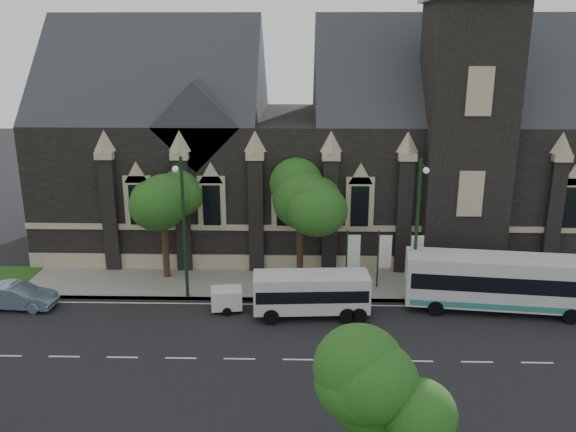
{
  "coord_description": "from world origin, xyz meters",
  "views": [
    {
      "loc": [
        3.15,
        -26.84,
        15.61
      ],
      "look_at": [
        2.32,
        6.0,
        5.81
      ],
      "focal_mm": 37.17,
      "sensor_mm": 36.0,
      "label": 1
    }
  ],
  "objects_px": {
    "banner_flag_left": "(351,254)",
    "sedan": "(17,296)",
    "banner_flag_center": "(383,255)",
    "street_lamp_mid": "(183,221)",
    "tree_park_east": "(392,382)",
    "street_lamp_near": "(418,223)",
    "tour_coach": "(506,282)",
    "tree_walk_left": "(166,196)",
    "tree_walk_right": "(304,195)",
    "box_trailer": "(227,298)",
    "shuttle_bus": "(312,292)",
    "banner_flag_right": "(414,255)"
  },
  "relations": [
    {
      "from": "box_trailer",
      "to": "tree_park_east",
      "type": "bearing_deg",
      "value": -71.25
    },
    {
      "from": "tree_walk_right",
      "to": "street_lamp_near",
      "type": "bearing_deg",
      "value": -28.06
    },
    {
      "from": "tree_walk_right",
      "to": "tree_walk_left",
      "type": "relative_size",
      "value": 1.02
    },
    {
      "from": "box_trailer",
      "to": "sedan",
      "type": "relative_size",
      "value": 0.58
    },
    {
      "from": "box_trailer",
      "to": "sedan",
      "type": "distance_m",
      "value": 12.67
    },
    {
      "from": "box_trailer",
      "to": "banner_flag_center",
      "type": "bearing_deg",
      "value": 11.59
    },
    {
      "from": "tree_park_east",
      "to": "tree_walk_right",
      "type": "distance_m",
      "value": 20.29
    },
    {
      "from": "box_trailer",
      "to": "sedan",
      "type": "bearing_deg",
      "value": 171.75
    },
    {
      "from": "banner_flag_center",
      "to": "shuttle_bus",
      "type": "relative_size",
      "value": 0.59
    },
    {
      "from": "shuttle_bus",
      "to": "banner_flag_right",
      "type": "bearing_deg",
      "value": 27.32
    },
    {
      "from": "tree_walk_right",
      "to": "banner_flag_center",
      "type": "height_order",
      "value": "tree_walk_right"
    },
    {
      "from": "tree_walk_right",
      "to": "shuttle_bus",
      "type": "distance_m",
      "value": 7.12
    },
    {
      "from": "tree_park_east",
      "to": "banner_flag_center",
      "type": "relative_size",
      "value": 1.57
    },
    {
      "from": "banner_flag_left",
      "to": "shuttle_bus",
      "type": "relative_size",
      "value": 0.59
    },
    {
      "from": "tree_walk_left",
      "to": "box_trailer",
      "type": "relative_size",
      "value": 2.84
    },
    {
      "from": "shuttle_bus",
      "to": "box_trailer",
      "type": "height_order",
      "value": "shuttle_bus"
    },
    {
      "from": "banner_flag_left",
      "to": "sedan",
      "type": "height_order",
      "value": "banner_flag_left"
    },
    {
      "from": "tree_walk_right",
      "to": "box_trailer",
      "type": "distance_m",
      "value": 8.49
    },
    {
      "from": "tree_walk_right",
      "to": "tour_coach",
      "type": "height_order",
      "value": "tree_walk_right"
    },
    {
      "from": "banner_flag_left",
      "to": "box_trailer",
      "type": "bearing_deg",
      "value": -155.86
    },
    {
      "from": "shuttle_bus",
      "to": "tree_park_east",
      "type": "bearing_deg",
      "value": -83.84
    },
    {
      "from": "tree_park_east",
      "to": "tour_coach",
      "type": "bearing_deg",
      "value": 59.54
    },
    {
      "from": "tree_walk_right",
      "to": "banner_flag_center",
      "type": "xyz_separation_m",
      "value": [
        5.08,
        -1.71,
        -3.43
      ]
    },
    {
      "from": "banner_flag_right",
      "to": "shuttle_bus",
      "type": "height_order",
      "value": "banner_flag_right"
    },
    {
      "from": "tree_walk_left",
      "to": "banner_flag_center",
      "type": "xyz_separation_m",
      "value": [
        14.08,
        -1.7,
        -3.35
      ]
    },
    {
      "from": "street_lamp_near",
      "to": "banner_flag_right",
      "type": "distance_m",
      "value": 3.34
    },
    {
      "from": "banner_flag_center",
      "to": "street_lamp_mid",
      "type": "bearing_deg",
      "value": -171.18
    },
    {
      "from": "tree_park_east",
      "to": "banner_flag_center",
      "type": "distance_m",
      "value": 18.58
    },
    {
      "from": "banner_flag_center",
      "to": "box_trailer",
      "type": "distance_m",
      "value": 10.32
    },
    {
      "from": "tree_walk_right",
      "to": "box_trailer",
      "type": "bearing_deg",
      "value": -131.53
    },
    {
      "from": "street_lamp_near",
      "to": "tour_coach",
      "type": "bearing_deg",
      "value": -12.07
    },
    {
      "from": "tree_park_east",
      "to": "banner_flag_left",
      "type": "relative_size",
      "value": 1.57
    },
    {
      "from": "banner_flag_center",
      "to": "box_trailer",
      "type": "height_order",
      "value": "banner_flag_center"
    },
    {
      "from": "tour_coach",
      "to": "banner_flag_center",
      "type": "bearing_deg",
      "value": 162.97
    },
    {
      "from": "tree_walk_right",
      "to": "banner_flag_center",
      "type": "relative_size",
      "value": 1.95
    },
    {
      "from": "banner_flag_right",
      "to": "street_lamp_near",
      "type": "bearing_deg",
      "value": -98.56
    },
    {
      "from": "banner_flag_right",
      "to": "sedan",
      "type": "distance_m",
      "value": 24.57
    },
    {
      "from": "tree_walk_left",
      "to": "street_lamp_mid",
      "type": "xyz_separation_m",
      "value": [
        1.8,
        -3.61,
        -0.62
      ]
    },
    {
      "from": "street_lamp_mid",
      "to": "shuttle_bus",
      "type": "xyz_separation_m",
      "value": [
        7.71,
        -2.02,
        -3.61
      ]
    },
    {
      "from": "banner_flag_right",
      "to": "tree_park_east",
      "type": "bearing_deg",
      "value": -102.65
    },
    {
      "from": "tree_walk_left",
      "to": "banner_flag_right",
      "type": "relative_size",
      "value": 1.91
    },
    {
      "from": "tree_walk_right",
      "to": "tree_walk_left",
      "type": "distance_m",
      "value": 9.01
    },
    {
      "from": "street_lamp_mid",
      "to": "banner_flag_right",
      "type": "bearing_deg",
      "value": 7.6
    },
    {
      "from": "tree_walk_right",
      "to": "shuttle_bus",
      "type": "height_order",
      "value": "tree_walk_right"
    },
    {
      "from": "street_lamp_near",
      "to": "sedan",
      "type": "height_order",
      "value": "street_lamp_near"
    },
    {
      "from": "tree_park_east",
      "to": "banner_flag_left",
      "type": "distance_m",
      "value": 18.46
    },
    {
      "from": "tree_walk_left",
      "to": "sedan",
      "type": "distance_m",
      "value": 10.84
    },
    {
      "from": "banner_flag_left",
      "to": "banner_flag_right",
      "type": "bearing_deg",
      "value": 0.0
    },
    {
      "from": "tree_walk_left",
      "to": "banner_flag_center",
      "type": "bearing_deg",
      "value": -6.89
    },
    {
      "from": "tree_walk_left",
      "to": "box_trailer",
      "type": "distance_m",
      "value": 8.4
    }
  ]
}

